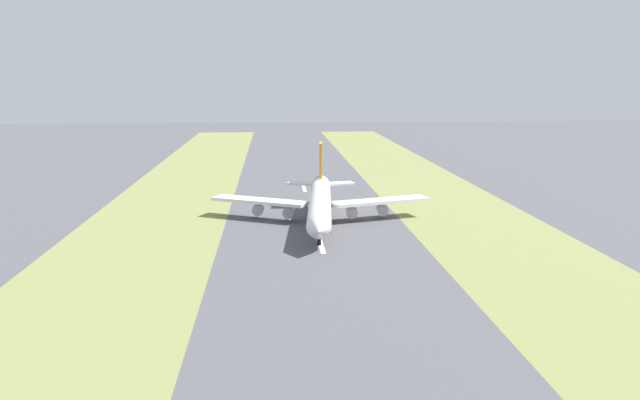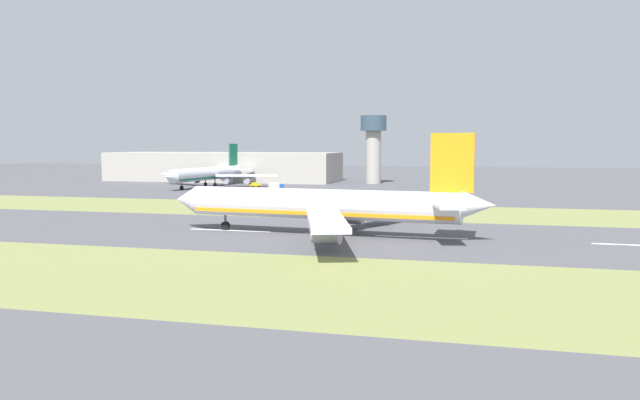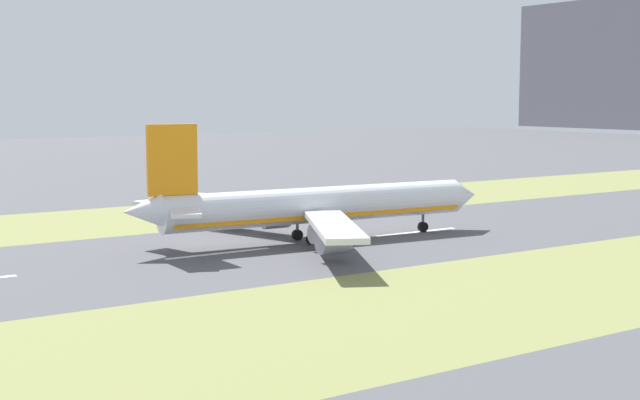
{
  "view_description": "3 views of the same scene",
  "coord_description": "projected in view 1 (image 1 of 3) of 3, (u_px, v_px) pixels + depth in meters",
  "views": [
    {
      "loc": [
        11.59,
        167.13,
        40.45
      ],
      "look_at": [
        -1.41,
        -1.39,
        7.0
      ],
      "focal_mm": 35.0,
      "sensor_mm": 36.0,
      "label": 1
    },
    {
      "loc": [
        -121.71,
        -32.14,
        18.04
      ],
      "look_at": [
        -1.41,
        -1.39,
        7.0
      ],
      "focal_mm": 35.0,
      "sensor_mm": 36.0,
      "label": 2
    },
    {
      "loc": [
        123.12,
        -84.05,
        24.49
      ],
      "look_at": [
        -1.41,
        -1.39,
        7.0
      ],
      "focal_mm": 50.0,
      "sensor_mm": 36.0,
      "label": 3
    }
  ],
  "objects": [
    {
      "name": "grass_median_west",
      "position": [
        474.0,
        223.0,
        175.59
      ],
      "size": [
        40.0,
        600.0,
        0.01
      ],
      "primitive_type": "cube",
      "color": "olive",
      "rests_on": "ground"
    },
    {
      "name": "centreline_dash_far",
      "position": [
        321.0,
        243.0,
        154.0
      ],
      "size": [
        1.2,
        18.0,
        0.01
      ],
      "primitive_type": "cube",
      "color": "silver",
      "rests_on": "ground"
    },
    {
      "name": "ground_plane",
      "position": [
        315.0,
        226.0,
        172.2
      ],
      "size": [
        800.0,
        800.0,
        0.0
      ],
      "primitive_type": "plane",
      "color": "#4C4C51"
    },
    {
      "name": "centreline_dash_near",
      "position": [
        304.0,
        187.0,
        232.24
      ],
      "size": [
        1.2,
        18.0,
        0.01
      ],
      "primitive_type": "cube",
      "color": "silver",
      "rests_on": "ground"
    },
    {
      "name": "centreline_dash_mid",
      "position": [
        311.0,
        210.0,
        193.12
      ],
      "size": [
        1.2,
        18.0,
        0.01
      ],
      "primitive_type": "cube",
      "color": "silver",
      "rests_on": "ground"
    },
    {
      "name": "grass_median_east",
      "position": [
        150.0,
        229.0,
        168.8
      ],
      "size": [
        40.0,
        600.0,
        0.01
      ],
      "primitive_type": "cube",
      "color": "olive",
      "rests_on": "ground"
    },
    {
      "name": "airplane_main_jet",
      "position": [
        320.0,
        202.0,
        174.36
      ],
      "size": [
        63.9,
        67.22,
        20.2
      ],
      "color": "silver",
      "rests_on": "ground"
    }
  ]
}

